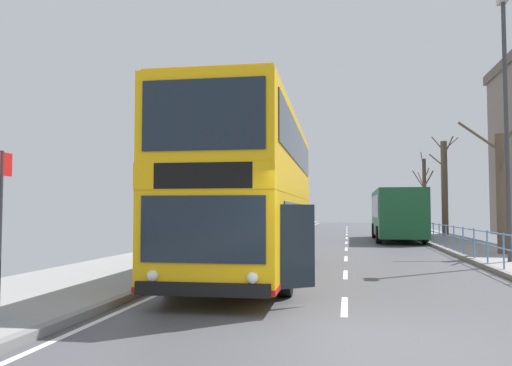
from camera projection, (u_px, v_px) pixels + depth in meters
The scene contains 9 objects.
ground at pixel (291, 336), 7.14m from camera, with size 15.80×140.00×0.20m.
double_decker_bus_main at pixel (254, 193), 14.29m from camera, with size 3.43×11.33×4.40m.
background_bus_far_lane at pixel (397, 213), 30.47m from camera, with size 2.77×9.42×3.00m.
pedestrian_railing_far_kerb at pixel (474, 238), 17.86m from camera, with size 0.05×27.61×1.03m.
bus_stop_sign_near at pixel (0, 215), 7.77m from camera, with size 0.08×0.44×2.58m.
street_lamp_far_side at pixel (506, 109), 16.78m from camera, with size 0.28×0.60×8.82m.
bare_tree_far_00 at pixel (425, 193), 40.42m from camera, with size 1.20×3.57×6.53m.
bare_tree_far_01 at pixel (501, 187), 19.69m from camera, with size 2.98×1.56×5.90m.
bare_tree_far_02 at pixel (444, 187), 34.30m from camera, with size 2.01×2.49×6.74m.
Camera 1 is at (0.07, -7.22, 1.81)m, focal length 35.64 mm.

